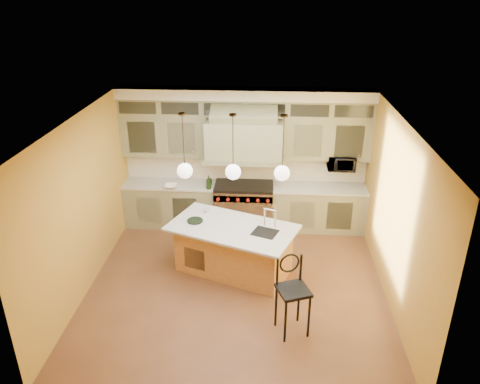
# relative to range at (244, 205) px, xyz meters

# --- Properties ---
(floor) EXTENTS (5.00, 5.00, 0.00)m
(floor) POSITION_rel_range_xyz_m (0.00, -2.14, -0.49)
(floor) COLOR brown
(floor) RESTS_ON ground
(ceiling) EXTENTS (5.00, 5.00, 0.00)m
(ceiling) POSITION_rel_range_xyz_m (0.00, -2.14, 2.41)
(ceiling) COLOR white
(ceiling) RESTS_ON wall_back
(wall_back) EXTENTS (5.00, 0.00, 5.00)m
(wall_back) POSITION_rel_range_xyz_m (0.00, 0.36, 0.96)
(wall_back) COLOR #B88C32
(wall_back) RESTS_ON ground
(wall_front) EXTENTS (5.00, 0.00, 5.00)m
(wall_front) POSITION_rel_range_xyz_m (0.00, -4.64, 0.96)
(wall_front) COLOR #B88C32
(wall_front) RESTS_ON ground
(wall_left) EXTENTS (0.00, 5.00, 5.00)m
(wall_left) POSITION_rel_range_xyz_m (-2.50, -2.14, 0.96)
(wall_left) COLOR #B88C32
(wall_left) RESTS_ON ground
(wall_right) EXTENTS (0.00, 5.00, 5.00)m
(wall_right) POSITION_rel_range_xyz_m (2.50, -2.14, 0.96)
(wall_right) COLOR #B88C32
(wall_right) RESTS_ON ground
(back_cabinetry) EXTENTS (5.00, 0.77, 2.90)m
(back_cabinetry) POSITION_rel_range_xyz_m (0.00, 0.09, 0.94)
(back_cabinetry) COLOR gray
(back_cabinetry) RESTS_ON floor
(range) EXTENTS (1.20, 0.74, 0.96)m
(range) POSITION_rel_range_xyz_m (0.00, 0.00, 0.00)
(range) COLOR silver
(range) RESTS_ON floor
(kitchen_island) EXTENTS (2.42, 1.86, 1.35)m
(kitchen_island) POSITION_rel_range_xyz_m (-0.08, -1.70, -0.01)
(kitchen_island) COLOR #A26A39
(kitchen_island) RESTS_ON floor
(counter_stool) EXTENTS (0.56, 0.56, 1.24)m
(counter_stool) POSITION_rel_range_xyz_m (0.89, -3.20, 0.22)
(counter_stool) COLOR black
(counter_stool) RESTS_ON floor
(microwave) EXTENTS (0.54, 0.37, 0.30)m
(microwave) POSITION_rel_range_xyz_m (1.95, 0.11, 0.96)
(microwave) COLOR black
(microwave) RESTS_ON back_cabinetry
(oil_bottle_a) EXTENTS (0.11, 0.11, 0.29)m
(oil_bottle_a) POSITION_rel_range_xyz_m (-0.70, -0.22, 0.60)
(oil_bottle_a) COLOR black
(oil_bottle_a) RESTS_ON back_cabinetry
(oil_bottle_b) EXTENTS (0.08, 0.08, 0.17)m
(oil_bottle_b) POSITION_rel_range_xyz_m (-0.70, 0.01, 0.54)
(oil_bottle_b) COLOR black
(oil_bottle_b) RESTS_ON back_cabinetry
(fruit_bowl) EXTENTS (0.28, 0.28, 0.07)m
(fruit_bowl) POSITION_rel_range_xyz_m (-1.46, -0.22, 0.49)
(fruit_bowl) COLOR white
(fruit_bowl) RESTS_ON back_cabinetry
(cup) EXTENTS (0.11, 0.11, 0.09)m
(cup) POSITION_rel_range_xyz_m (-0.61, -1.24, 0.48)
(cup) COLOR silver
(cup) RESTS_ON kitchen_island
(pendant_left) EXTENTS (0.26, 0.26, 1.11)m
(pendant_left) POSITION_rel_range_xyz_m (-0.88, -1.69, 1.46)
(pendant_left) COLOR #2D2319
(pendant_left) RESTS_ON ceiling
(pendant_center) EXTENTS (0.26, 0.26, 1.11)m
(pendant_center) POSITION_rel_range_xyz_m (-0.08, -1.69, 1.46)
(pendant_center) COLOR #2D2319
(pendant_center) RESTS_ON ceiling
(pendant_right) EXTENTS (0.26, 0.26, 1.11)m
(pendant_right) POSITION_rel_range_xyz_m (0.72, -1.69, 1.46)
(pendant_right) COLOR #2D2319
(pendant_right) RESTS_ON ceiling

